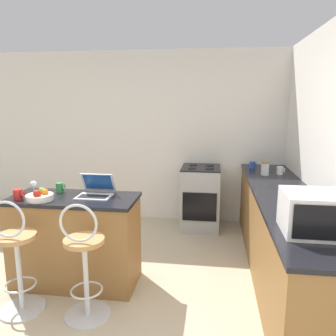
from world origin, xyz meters
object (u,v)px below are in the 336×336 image
object	(u,v)px
wine_glass_tall	(34,185)
mug_red	(18,194)
storage_jar	(265,168)
microwave	(315,213)
toaster	(302,201)
mug_white	(280,170)
bar_stool_far	(84,264)
mug_blue	(252,165)
stove_range	(200,198)
fruit_bowl	(40,196)
laptop	(96,190)
mug_green	(60,187)
bar_stool_near	(17,259)

from	to	relation	value
wine_glass_tall	mug_red	distance (m)	0.20
storage_jar	mug_red	size ratio (longest dim) A/B	1.69
microwave	toaster	world-z (taller)	microwave
toaster	storage_jar	distance (m)	1.40
microwave	mug_white	xyz separation A→B (m)	(0.14, 1.97, -0.10)
bar_stool_far	toaster	distance (m)	1.93
mug_blue	mug_red	bearing A→B (deg)	-142.42
stove_range	fruit_bowl	xyz separation A→B (m)	(-1.46, -1.84, 0.50)
bar_stool_far	storage_jar	xyz separation A→B (m)	(1.72, 1.81, 0.51)
laptop	mug_green	xyz separation A→B (m)	(-0.41, 0.07, -0.01)
bar_stool_far	fruit_bowl	xyz separation A→B (m)	(-0.58, 0.39, 0.46)
fruit_bowl	mug_green	bearing A→B (deg)	78.23
microwave	mug_white	size ratio (longest dim) A/B	4.36
mug_blue	mug_red	xyz separation A→B (m)	(-2.41, -1.85, 0.00)
microwave	mug_green	bearing A→B (deg)	161.37
stove_range	mug_green	xyz separation A→B (m)	(-1.40, -1.55, 0.51)
bar_stool_far	microwave	distance (m)	1.87
bar_stool_far	laptop	size ratio (longest dim) A/B	3.14
wine_glass_tall	mug_red	world-z (taller)	wine_glass_tall
laptop	fruit_bowl	bearing A→B (deg)	-154.53
mug_white	fruit_bowl	distance (m)	2.91
laptop	toaster	world-z (taller)	laptop
bar_stool_far	mug_blue	xyz separation A→B (m)	(1.61, 2.24, 0.47)
mug_white	wine_glass_tall	xyz separation A→B (m)	(-2.66, -1.31, 0.05)
toaster	stove_range	xyz separation A→B (m)	(-0.93, 1.82, -0.54)
laptop	mug_white	distance (m)	2.38
mug_white	mug_red	world-z (taller)	mug_white
mug_green	stove_range	bearing A→B (deg)	47.86
mug_white	fruit_bowl	bearing A→B (deg)	-149.16
stove_range	storage_jar	size ratio (longest dim) A/B	5.30
laptop	bar_stool_far	bearing A→B (deg)	-80.53
microwave	fruit_bowl	xyz separation A→B (m)	(-2.35, 0.48, -0.11)
mug_blue	mug_red	world-z (taller)	mug_red
bar_stool_far	mug_red	xyz separation A→B (m)	(-0.80, 0.39, 0.47)
laptop	wine_glass_tall	distance (m)	0.64
microwave	fruit_bowl	size ratio (longest dim) A/B	1.73
bar_stool_near	wine_glass_tall	distance (m)	0.78
fruit_bowl	mug_blue	world-z (taller)	fruit_bowl
bar_stool_near	wine_glass_tall	xyz separation A→B (m)	(-0.12, 0.57, 0.52)
bar_stool_near	fruit_bowl	size ratio (longest dim) A/B	4.10
storage_jar	mug_blue	bearing A→B (deg)	104.24
mug_red	toaster	bearing A→B (deg)	0.53
bar_stool_near	mug_blue	xyz separation A→B (m)	(2.22, 2.24, 0.47)
toaster	stove_range	bearing A→B (deg)	117.17
bar_stool_far	mug_white	size ratio (longest dim) A/B	10.36
fruit_bowl	storage_jar	size ratio (longest dim) A/B	1.47
microwave	mug_blue	distance (m)	2.34
bar_stool_far	storage_jar	bearing A→B (deg)	46.50
mug_green	mug_white	bearing A→B (deg)	26.20
wine_glass_tall	laptop	bearing A→B (deg)	4.27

